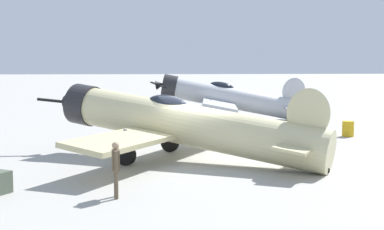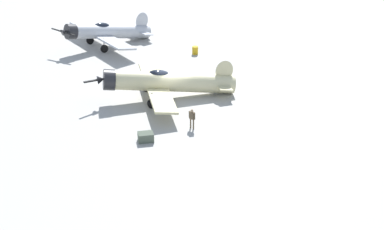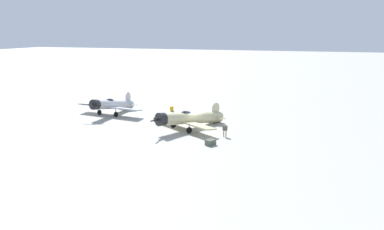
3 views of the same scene
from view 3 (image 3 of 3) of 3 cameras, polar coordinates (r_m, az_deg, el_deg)
name	(u,v)px [view 3 (image 3 of 3)]	position (r m, az deg, el deg)	size (l,w,h in m)	color
ground_plane	(192,128)	(47.23, 0.00, -2.12)	(400.00, 400.00, 0.00)	#A8A59E
airplane_foreground	(189,118)	(46.54, -0.49, -0.54)	(9.71, 11.27, 3.01)	beige
airplane_mid_apron	(112,105)	(56.07, -12.95, 1.63)	(11.06, 10.29, 3.16)	#B7BABF
ground_crew_mechanic	(225,129)	(43.26, 5.40, -2.35)	(0.61, 0.25, 1.57)	brown
equipment_crate	(210,142)	(40.21, 3.03, -4.47)	(1.25, 1.34, 0.64)	#4C5647
fuel_drum	(172,109)	(57.15, -3.33, 1.03)	(0.63, 0.63, 0.80)	gold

